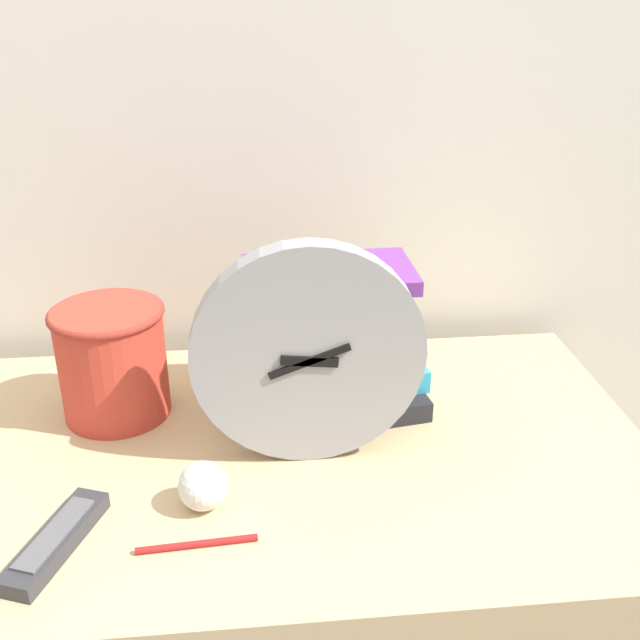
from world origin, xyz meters
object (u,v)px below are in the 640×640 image
(crumpled_paper_ball, at_px, (203,486))
(pen, at_px, (197,544))
(basket, at_px, (112,358))
(tv_remote, at_px, (56,541))
(book_stack, at_px, (332,340))
(desk_clock, at_px, (308,355))

(crumpled_paper_ball, distance_m, pen, 0.08)
(basket, relative_size, crumpled_paper_ball, 2.76)
(tv_remote, xyz_separation_m, pen, (0.16, -0.01, -0.01))
(basket, distance_m, pen, 0.34)
(book_stack, xyz_separation_m, basket, (-0.31, 0.00, -0.01))
(basket, bearing_deg, pen, -66.90)
(desk_clock, height_order, crumpled_paper_ball, desk_clock)
(pen, bearing_deg, desk_clock, 49.54)
(pen, bearing_deg, crumpled_paper_ball, 85.43)
(pen, bearing_deg, tv_remote, 174.90)
(book_stack, height_order, pen, book_stack)
(book_stack, relative_size, pen, 1.93)
(desk_clock, bearing_deg, basket, 153.65)
(desk_clock, relative_size, book_stack, 1.13)
(desk_clock, bearing_deg, crumpled_paper_ball, -144.97)
(crumpled_paper_ball, bearing_deg, basket, 120.26)
(book_stack, relative_size, basket, 1.59)
(desk_clock, bearing_deg, pen, -130.46)
(basket, xyz_separation_m, tv_remote, (-0.03, -0.28, -0.08))
(book_stack, relative_size, crumpled_paper_ball, 4.40)
(book_stack, distance_m, tv_remote, 0.45)
(book_stack, height_order, tv_remote, book_stack)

